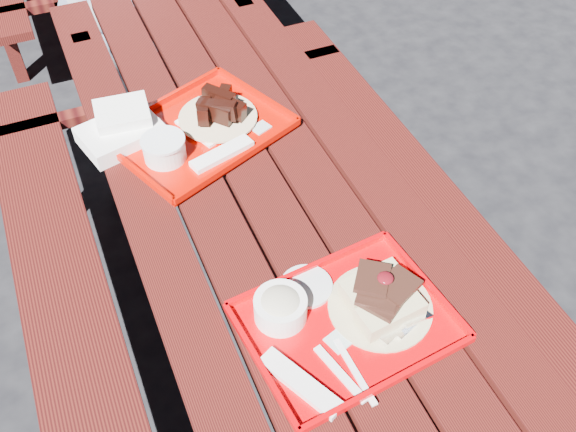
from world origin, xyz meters
The scene contains 5 objects.
ground centered at (0.00, 0.00, 0.00)m, with size 60.00×60.00×0.00m, color black.
picnic_table_near centered at (0.00, 0.00, 0.56)m, with size 1.41×2.40×0.75m.
near_tray centered at (0.01, -0.43, 0.78)m, with size 0.47×0.39×0.14m.
far_tray centered at (-0.09, 0.29, 0.77)m, with size 0.57×0.51×0.08m.
white_cloth centered at (-0.29, 0.37, 0.79)m, with size 0.25×0.21×0.09m.
Camera 1 is at (-0.41, -1.11, 1.96)m, focal length 40.00 mm.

